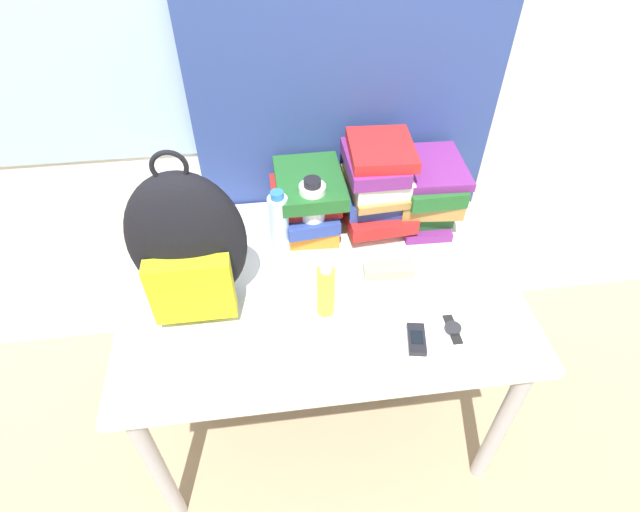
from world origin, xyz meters
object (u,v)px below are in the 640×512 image
(water_bottle, at_px, (279,224))
(wristwatch, at_px, (453,329))
(book_stack_left, at_px, (308,201))
(book_stack_right, at_px, (425,190))
(sunscreen_bottle, at_px, (324,290))
(backpack, at_px, (188,246))
(sports_bottle, at_px, (313,213))
(book_stack_center, at_px, (376,186))
(cell_phone, at_px, (417,339))
(sunglasses_case, at_px, (388,270))

(water_bottle, bearing_deg, wristwatch, -40.63)
(book_stack_left, distance_m, book_stack_right, 0.39)
(book_stack_left, relative_size, sunscreen_bottle, 1.51)
(sunscreen_bottle, bearing_deg, book_stack_right, 43.95)
(backpack, height_order, sports_bottle, backpack)
(book_stack_left, relative_size, book_stack_center, 0.93)
(book_stack_center, relative_size, sunscreen_bottle, 1.62)
(sunscreen_bottle, bearing_deg, cell_phone, -30.58)
(sports_bottle, height_order, cell_phone, sports_bottle)
(book_stack_left, xyz_separation_m, wristwatch, (0.35, -0.49, -0.10))
(book_stack_left, height_order, wristwatch, book_stack_left)
(book_stack_left, distance_m, sunglasses_case, 0.35)
(backpack, relative_size, water_bottle, 2.16)
(book_stack_center, relative_size, cell_phone, 2.83)
(sunscreen_bottle, bearing_deg, wristwatch, -18.31)
(book_stack_right, bearing_deg, backpack, -158.90)
(water_bottle, relative_size, sports_bottle, 0.94)
(book_stack_left, bearing_deg, cell_phone, -65.31)
(sports_bottle, relative_size, sunscreen_bottle, 1.31)
(sports_bottle, height_order, sunscreen_bottle, sports_bottle)
(book_stack_center, xyz_separation_m, sunglasses_case, (-0.00, -0.25, -0.13))
(book_stack_left, bearing_deg, sunglasses_case, -49.86)
(book_stack_center, xyz_separation_m, cell_phone, (0.02, -0.51, -0.14))
(backpack, bearing_deg, wristwatch, -16.30)
(water_bottle, height_order, cell_phone, water_bottle)
(backpack, height_order, sunscreen_bottle, backpack)
(sunscreen_bottle, relative_size, sunglasses_case, 1.21)
(book_stack_center, height_order, cell_phone, book_stack_center)
(backpack, distance_m, cell_phone, 0.66)
(cell_phone, bearing_deg, sunscreen_bottle, 149.42)
(book_stack_right, relative_size, cell_phone, 2.64)
(sports_bottle, bearing_deg, sunscreen_bottle, -90.71)
(sunscreen_bottle, bearing_deg, water_bottle, 111.03)
(water_bottle, distance_m, sports_bottle, 0.11)
(sunscreen_bottle, distance_m, wristwatch, 0.37)
(sports_bottle, bearing_deg, book_stack_center, 18.50)
(book_stack_right, relative_size, sunscreen_bottle, 1.51)
(sports_bottle, bearing_deg, book_stack_right, 11.05)
(sunglasses_case, xyz_separation_m, wristwatch, (0.13, -0.23, -0.01))
(book_stack_left, distance_m, sports_bottle, 0.08)
(book_stack_right, distance_m, sports_bottle, 0.39)
(book_stack_center, xyz_separation_m, wristwatch, (0.12, -0.48, -0.14))
(book_stack_right, distance_m, wristwatch, 0.50)
(book_stack_center, distance_m, book_stack_right, 0.17)
(backpack, height_order, book_stack_center, backpack)
(book_stack_right, relative_size, wristwatch, 2.82)
(book_stack_center, height_order, water_bottle, book_stack_center)
(cell_phone, relative_size, sunglasses_case, 0.69)
(wristwatch, bearing_deg, sunscreen_bottle, 161.69)
(book_stack_center, bearing_deg, sunscreen_bottle, -120.42)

